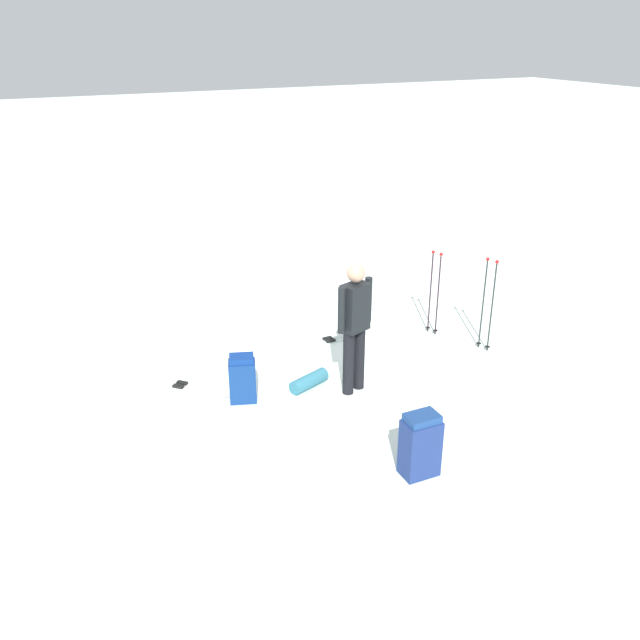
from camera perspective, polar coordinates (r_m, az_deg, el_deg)
name	(u,v)px	position (r m, az deg, el deg)	size (l,w,h in m)	color
ground_plane	(320,367)	(9.17, 0.00, -4.00)	(80.00, 80.00, 0.00)	white
skier_standing	(355,322)	(8.19, 2.98, -0.17)	(0.32, 0.54, 1.70)	black
ski_pair_near	(329,341)	(9.87, 0.78, -1.79)	(0.25, 1.91, 0.05)	silver
ski_pair_far	(180,386)	(8.86, -11.83, -5.54)	(1.38, 1.35, 0.05)	silver
backpack_large_dark	(420,445)	(7.03, 8.55, -10.51)	(0.27, 0.38, 0.71)	navy
backpack_bright	(243,379)	(8.30, -6.63, -5.00)	(0.33, 0.39, 0.62)	navy
ski_poles_planted_near	(435,289)	(10.01, 9.74, 2.65)	(0.21, 0.11, 1.29)	black
ski_poles_planted_far	(488,300)	(9.64, 14.13, 1.65)	(0.21, 0.11, 1.37)	black
sleeping_mat_rolled	(309,381)	(8.63, -0.94, -5.23)	(0.18, 0.18, 0.55)	teal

